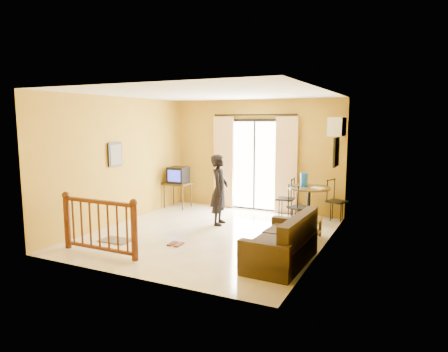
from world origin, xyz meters
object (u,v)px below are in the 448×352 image
at_px(standing_person, 219,190).
at_px(television, 178,175).
at_px(dining_table, 309,194).
at_px(coffee_table, 305,227).
at_px(sofa, 284,245).

bearing_deg(standing_person, television, 47.15).
distance_m(dining_table, coffee_table, 1.53).
bearing_deg(standing_person, sofa, -142.55).
bearing_deg(coffee_table, sofa, -89.87).
bearing_deg(television, sofa, -37.30).
relative_size(television, dining_table, 0.49).
bearing_deg(dining_table, standing_person, -147.68).
relative_size(dining_table, coffee_table, 1.06).
bearing_deg(television, dining_table, 0.39).
bearing_deg(sofa, standing_person, 140.87).
distance_m(television, standing_person, 2.00).
xyz_separation_m(coffee_table, standing_person, (-2.01, 0.37, 0.51)).
bearing_deg(television, coffee_table, -21.11).
xyz_separation_m(television, sofa, (3.72, -2.80, -0.57)).
bearing_deg(sofa, dining_table, 97.90).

